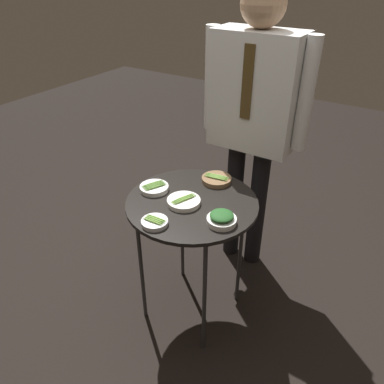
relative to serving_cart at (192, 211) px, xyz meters
The scene contains 8 objects.
ground_plane 0.66m from the serving_cart, ahead, with size 8.00×8.00×0.00m, color black.
serving_cart is the anchor object (origin of this frame).
bowl_asparagus_front_right 0.22m from the serving_cart, behind, with size 0.14×0.14×0.03m.
bowl_spinach_far_rim 0.23m from the serving_cart, 20.96° to the right, with size 0.13×0.13×0.05m.
bowl_asparagus_back_left 0.23m from the serving_cart, 87.94° to the left, with size 0.15×0.15×0.03m.
bowl_asparagus_center 0.08m from the serving_cart, 118.72° to the right, with size 0.15×0.15×0.03m.
bowl_asparagus_near_rim 0.25m from the serving_cart, 99.19° to the right, with size 0.12×0.12×0.03m.
waiter_figure 0.66m from the serving_cart, 86.11° to the left, with size 0.59×0.22×1.61m.
Camera 1 is at (0.78, -1.23, 1.68)m, focal length 35.00 mm.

